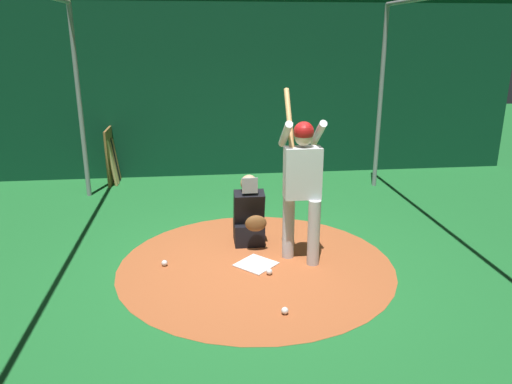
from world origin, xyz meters
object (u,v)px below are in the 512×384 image
at_px(bat_rack, 113,156).
at_px(baseball_2, 285,311).
at_px(batter, 302,178).
at_px(home_plate, 256,264).
at_px(catcher, 249,217).
at_px(baseball_0, 164,263).
at_px(baseball_1, 269,272).

xyz_separation_m(bat_rack, baseball_2, (5.22, 2.48, -0.45)).
bearing_deg(batter, home_plate, -81.92).
height_order(catcher, baseball_2, catcher).
distance_m(catcher, baseball_0, 1.29).
relative_size(baseball_0, baseball_2, 1.00).
bearing_deg(baseball_0, bat_rack, -163.18).
relative_size(catcher, bat_rack, 0.92).
bearing_deg(batter, catcher, -135.16).
xyz_separation_m(home_plate, catcher, (-0.66, -0.01, 0.37)).
relative_size(batter, baseball_2, 28.47).
bearing_deg(baseball_2, baseball_0, -134.48).
bearing_deg(home_plate, baseball_0, -95.15).
xyz_separation_m(baseball_0, baseball_2, (1.26, 1.28, 0.00)).
relative_size(baseball_0, baseball_1, 1.00).
bearing_deg(home_plate, bat_rack, -150.27).
bearing_deg(baseball_1, catcher, -171.64).
distance_m(home_plate, baseball_2, 1.17).
bearing_deg(baseball_2, home_plate, -172.19).
bearing_deg(baseball_0, catcher, 116.72).
distance_m(batter, catcher, 1.07).
bearing_deg(catcher, bat_rack, -145.85).
height_order(bat_rack, baseball_2, bat_rack).
distance_m(baseball_0, baseball_2, 1.80).
xyz_separation_m(home_plate, bat_rack, (-4.06, -2.32, 0.48)).
bearing_deg(batter, bat_rack, -144.08).
xyz_separation_m(batter, baseball_2, (1.24, -0.41, -1.03)).
height_order(batter, bat_rack, batter).
bearing_deg(baseball_0, baseball_2, 45.52).
bearing_deg(home_plate, batter, 98.08).
relative_size(batter, bat_rack, 1.99).
distance_m(bat_rack, baseball_0, 4.16).
bearing_deg(bat_rack, batter, 35.92).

